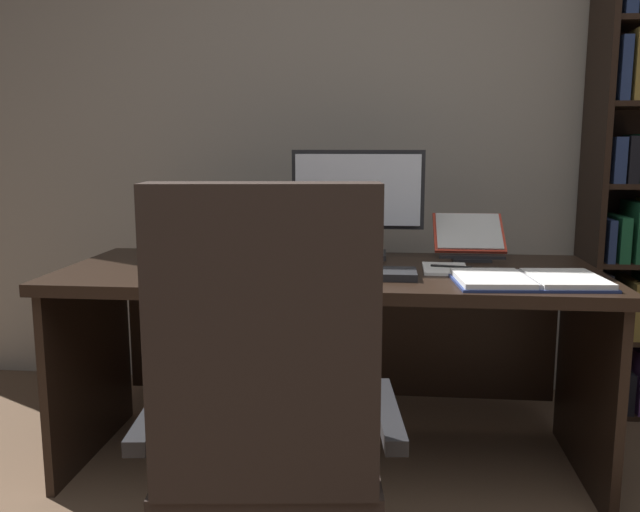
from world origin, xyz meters
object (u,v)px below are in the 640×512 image
keyboard (352,273)px  desk (331,315)px  pen (451,266)px  open_binder (528,280)px  computer_mouse (261,269)px  reading_stand_with_book (469,237)px  notepad (445,269)px  monitor (358,203)px  office_chair (269,452)px  laptop (241,241)px

keyboard → desk: bearing=111.1°
pen → open_binder: bearing=-41.7°
computer_mouse → pen: 0.65m
desk → pen: (0.42, -0.08, 0.20)m
reading_stand_with_book → notepad: bearing=-111.2°
reading_stand_with_book → monitor: bearing=-173.3°
desk → pen: size_ratio=13.27×
desk → pen: 0.47m
keyboard → open_binder: size_ratio=0.88×
office_chair → laptop: bearing=99.1°
reading_stand_with_book → pen: 0.31m
desk → computer_mouse: bearing=-134.2°
monitor → open_binder: monitor is taller
notepad → keyboard: bearing=-155.2°
open_binder → desk: bearing=152.4°
keyboard → reading_stand_with_book: reading_stand_with_book is taller
desk → keyboard: keyboard is taller
laptop → pen: 0.83m
laptop → open_binder: bearing=-23.9°
keyboard → open_binder: 0.55m
reading_stand_with_book → computer_mouse: bearing=-149.0°
laptop → keyboard: bearing=-41.0°
office_chair → open_binder: (0.70, 0.67, 0.28)m
desk → keyboard: size_ratio=4.42×
keyboard → computer_mouse: bearing=180.0°
laptop → monitor: bearing=-1.2°
pen → computer_mouse: bearing=-167.1°
reading_stand_with_book → laptop: bearing=-177.3°
notepad → pen: 0.02m
notepad → computer_mouse: bearing=-166.7°
keyboard → computer_mouse: 0.30m
reading_stand_with_book → notepad: (-0.11, -0.29, -0.07)m
reading_stand_with_book → pen: size_ratio=1.90×
office_chair → laptop: office_chair is taller
desk → laptop: 0.48m
desk → keyboard: bearing=-68.9°
computer_mouse → reading_stand_with_book: size_ratio=0.39×
keyboard → reading_stand_with_book: (0.43, 0.44, 0.07)m
laptop → pen: laptop is taller
reading_stand_with_book → open_binder: size_ratio=0.56×
monitor → keyboard: monitor is taller
keyboard → pen: bearing=23.5°
laptop → computer_mouse: laptop is taller
open_binder → pen: size_ratio=3.43×
computer_mouse → desk: bearing=45.8°
desk → notepad: 0.45m
notepad → reading_stand_with_book: bearing=68.8°
reading_stand_with_book → open_binder: 0.51m
monitor → open_binder: 0.73m
computer_mouse → open_binder: (0.85, -0.05, -0.01)m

